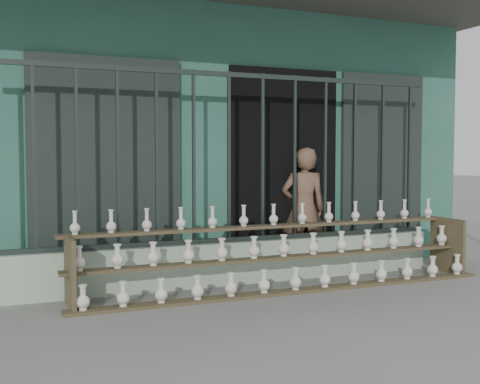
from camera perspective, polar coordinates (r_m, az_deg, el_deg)
name	(u,v)px	position (r m, az deg, el deg)	size (l,w,h in m)	color
ground	(285,313)	(5.35, 4.26, -11.34)	(60.00, 60.00, 0.00)	slate
workshop_building	(157,139)	(9.15, -7.91, 4.98)	(7.40, 6.60, 3.21)	#2F6453
parapet_wall	(229,263)	(6.46, -1.04, -6.73)	(5.00, 0.20, 0.45)	#AAC3A7
security_fence	(229,158)	(6.36, -1.05, 3.29)	(5.00, 0.04, 1.80)	#283330
shelf_rack	(285,253)	(6.25, 4.25, -5.81)	(4.50, 0.68, 0.85)	brown
elderly_woman	(304,209)	(7.21, 6.05, -1.63)	(0.54, 0.35, 1.47)	brown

